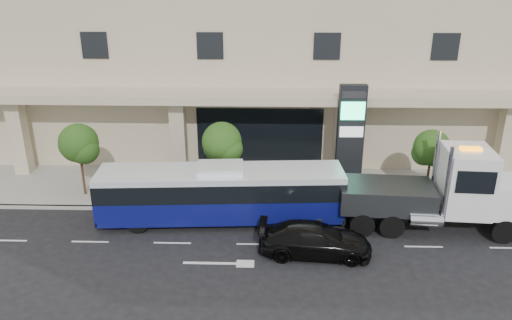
{
  "coord_description": "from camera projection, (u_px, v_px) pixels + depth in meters",
  "views": [
    {
      "loc": [
        0.63,
        -22.3,
        12.38
      ],
      "look_at": [
        -0.07,
        2.0,
        2.98
      ],
      "focal_mm": 35.0,
      "sensor_mm": 36.0,
      "label": 1
    }
  ],
  "objects": [
    {
      "name": "black_sedan",
      "position": [
        315.0,
        240.0,
        22.81
      ],
      "size": [
        5.28,
        2.41,
        1.5
      ],
      "primitive_type": "imported",
      "rotation": [
        0.0,
        0.0,
        1.51
      ],
      "color": "black",
      "rests_on": "ground"
    },
    {
      "name": "tree_right",
      "position": [
        432.0,
        150.0,
        27.27
      ],
      "size": [
        2.1,
        2.0,
        4.04
      ],
      "color": "#422B19",
      "rests_on": "sidewalk"
    },
    {
      "name": "sidewalk",
      "position": [
        259.0,
        187.0,
        29.91
      ],
      "size": [
        120.0,
        6.0,
        0.15
      ],
      "primitive_type": "cube",
      "color": "gray",
      "rests_on": "ground"
    },
    {
      "name": "ground",
      "position": [
        256.0,
        229.0,
        25.28
      ],
      "size": [
        120.0,
        120.0,
        0.0
      ],
      "primitive_type": "plane",
      "color": "black",
      "rests_on": "ground"
    },
    {
      "name": "city_bus",
      "position": [
        221.0,
        193.0,
        25.52
      ],
      "size": [
        12.59,
        3.39,
        3.15
      ],
      "rotation": [
        0.0,
        0.0,
        0.06
      ],
      "color": "black",
      "rests_on": "ground"
    },
    {
      "name": "convention_center",
      "position": [
        262.0,
        3.0,
        36.06
      ],
      "size": [
        60.0,
        17.6,
        20.0
      ],
      "color": "#C6B394",
      "rests_on": "ground"
    },
    {
      "name": "tree_left",
      "position": [
        79.0,
        146.0,
        27.77
      ],
      "size": [
        2.27,
        2.2,
        4.22
      ],
      "color": "#422B19",
      "rests_on": "sidewalk"
    },
    {
      "name": "tow_truck",
      "position": [
        444.0,
        193.0,
        24.66
      ],
      "size": [
        10.61,
        3.21,
        4.82
      ],
      "rotation": [
        0.0,
        0.0,
        -0.07
      ],
      "color": "#2D3033",
      "rests_on": "ground"
    },
    {
      "name": "curb",
      "position": [
        257.0,
        210.0,
        27.11
      ],
      "size": [
        120.0,
        0.3,
        0.15
      ],
      "primitive_type": "cube",
      "color": "gray",
      "rests_on": "ground"
    },
    {
      "name": "tree_mid",
      "position": [
        222.0,
        145.0,
        27.5
      ],
      "size": [
        2.28,
        2.2,
        4.38
      ],
      "color": "#422B19",
      "rests_on": "sidewalk"
    },
    {
      "name": "signage_pylon",
      "position": [
        350.0,
        136.0,
        28.78
      ],
      "size": [
        1.55,
        0.61,
        6.16
      ],
      "rotation": [
        0.0,
        0.0,
        0.02
      ],
      "color": "black",
      "rests_on": "sidewalk"
    }
  ]
}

